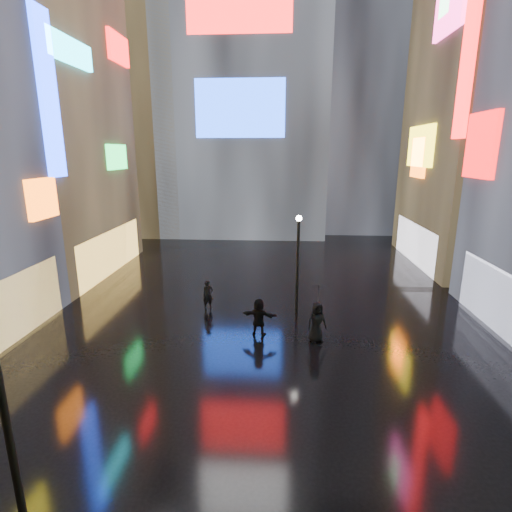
{
  "coord_description": "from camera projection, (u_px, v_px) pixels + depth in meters",
  "views": [
    {
      "loc": [
        0.79,
        -0.48,
        8.27
      ],
      "look_at": [
        0.0,
        12.0,
        5.0
      ],
      "focal_mm": 28.0,
      "sensor_mm": 36.0,
      "label": 1
    }
  ],
  "objects": [
    {
      "name": "ground",
      "position": [
        265.0,
        307.0,
        21.91
      ],
      "size": [
        140.0,
        140.0,
        0.0
      ],
      "primitive_type": "plane",
      "color": "black",
      "rests_on": "ground"
    },
    {
      "name": "building_left_far",
      "position": [
        24.0,
        109.0,
        25.9
      ],
      "size": [
        10.28,
        12.0,
        22.0
      ],
      "color": "black",
      "rests_on": "ground"
    },
    {
      "name": "building_right_far",
      "position": [
        508.0,
        65.0,
        27.05
      ],
      "size": [
        10.28,
        12.0,
        28.0
      ],
      "color": "black",
      "rests_on": "ground"
    },
    {
      "name": "tower_main",
      "position": [
        246.0,
        20.0,
        39.92
      ],
      "size": [
        16.0,
        14.2,
        42.0
      ],
      "color": "black",
      "rests_on": "ground"
    },
    {
      "name": "tower_flank_right",
      "position": [
        361.0,
        67.0,
        42.16
      ],
      "size": [
        12.0,
        12.0,
        34.0
      ],
      "primitive_type": "cube",
      "color": "black",
      "rests_on": "ground"
    },
    {
      "name": "tower_flank_left",
      "position": [
        138.0,
        104.0,
        40.72
      ],
      "size": [
        10.0,
        10.0,
        26.0
      ],
      "primitive_type": "cube",
      "color": "black",
      "rests_on": "ground"
    },
    {
      "name": "lamp_near",
      "position": [
        8.0,
        431.0,
        7.85
      ],
      "size": [
        0.3,
        0.3,
        5.2
      ],
      "color": "black",
      "rests_on": "ground"
    },
    {
      "name": "lamp_far",
      "position": [
        298.0,
        259.0,
        20.47
      ],
      "size": [
        0.3,
        0.3,
        5.2
      ],
      "color": "black",
      "rests_on": "ground"
    },
    {
      "name": "pedestrian_4",
      "position": [
        317.0,
        322.0,
        17.76
      ],
      "size": [
        1.06,
        0.89,
        1.85
      ],
      "primitive_type": "imported",
      "rotation": [
        0.0,
        0.0,
        0.4
      ],
      "color": "black",
      "rests_on": "ground"
    },
    {
      "name": "pedestrian_5",
      "position": [
        259.0,
        317.0,
        18.39
      ],
      "size": [
        1.71,
        0.8,
        1.77
      ],
      "primitive_type": "imported",
      "rotation": [
        0.0,
        0.0,
        2.96
      ],
      "color": "black",
      "rests_on": "ground"
    },
    {
      "name": "pedestrian_6",
      "position": [
        208.0,
        295.0,
        21.47
      ],
      "size": [
        0.69,
        0.61,
        1.59
      ],
      "primitive_type": "imported",
      "rotation": [
        0.0,
        0.0,
        0.49
      ],
      "color": "black",
      "rests_on": "ground"
    },
    {
      "name": "umbrella_2",
      "position": [
        318.0,
        294.0,
        17.42
      ],
      "size": [
        1.25,
        1.25,
        0.82
      ],
      "primitive_type": "imported",
      "rotation": [
        0.0,
        0.0,
        4.15
      ],
      "color": "black",
      "rests_on": "pedestrian_4"
    }
  ]
}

